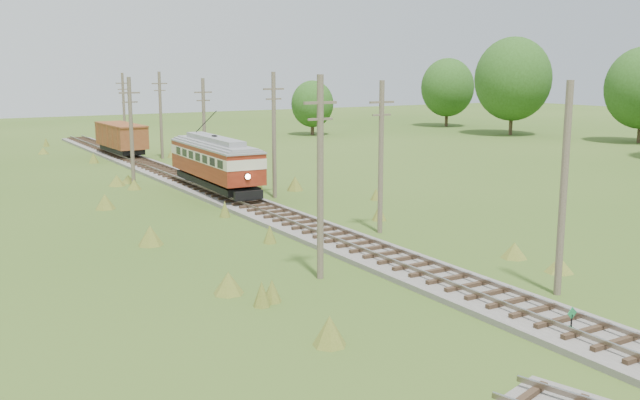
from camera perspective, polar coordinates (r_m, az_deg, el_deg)
ground at (r=26.20m, az=22.23°, el=-11.01°), size 260.00×260.00×0.00m
railbed_main at (r=53.09m, az=-8.19°, el=0.58°), size 3.60×96.00×0.57m
switch_marker at (r=26.69m, az=19.49°, el=-8.97°), size 0.45×0.06×1.08m
streetcar at (r=53.03m, az=-8.39°, el=3.23°), size 3.31×12.49×5.67m
gondola at (r=77.17m, az=-15.62°, el=4.88°), size 3.26×9.15×3.01m
gravel_pile at (r=66.16m, az=-8.72°, el=2.91°), size 3.77×4.00×1.37m
utility_pole_r_1 at (r=30.43m, az=18.90°, el=0.75°), size 0.30×0.30×8.80m
utility_pole_r_2 at (r=40.10m, az=4.90°, el=3.55°), size 1.60×0.30×8.60m
utility_pole_r_3 at (r=51.12m, az=-3.70°, el=5.30°), size 1.60×0.30×9.00m
utility_pole_r_4 at (r=62.91m, az=-9.26°, el=5.88°), size 1.60×0.30×8.40m
utility_pole_r_5 at (r=75.24m, az=-12.63°, el=6.70°), size 1.60×0.30×8.90m
utility_pole_r_6 at (r=87.63m, az=-15.42°, el=7.02°), size 1.60×0.30×8.70m
utility_pole_l_a at (r=31.03m, az=0.02°, el=1.93°), size 1.60×0.30×9.00m
utility_pole_l_b at (r=56.73m, az=-14.86°, el=5.28°), size 1.60×0.30×8.60m
tree_right_4 at (r=103.42m, az=15.18°, el=9.32°), size 10.50×10.50×13.53m
tree_right_5 at (r=116.51m, az=10.16°, el=8.85°), size 8.40×8.40×10.82m
tree_mid_b at (r=99.87m, az=-0.61°, el=7.69°), size 5.88×5.88×7.57m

